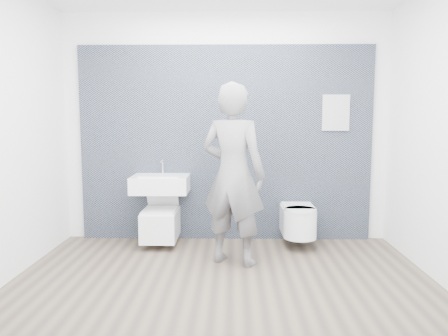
{
  "coord_description": "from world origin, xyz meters",
  "views": [
    {
      "loc": [
        0.09,
        -3.94,
        1.53
      ],
      "look_at": [
        0.0,
        0.6,
        1.0
      ],
      "focal_mm": 35.0,
      "sensor_mm": 36.0,
      "label": 1
    }
  ],
  "objects_px": {
    "washbasin": "(160,183)",
    "toilet_rounded": "(299,221)",
    "toilet_square": "(161,222)",
    "visitor": "(233,175)"
  },
  "relations": [
    {
      "from": "washbasin",
      "to": "toilet_rounded",
      "type": "relative_size",
      "value": 1.04
    },
    {
      "from": "toilet_square",
      "to": "toilet_rounded",
      "type": "relative_size",
      "value": 1.14
    },
    {
      "from": "toilet_square",
      "to": "toilet_rounded",
      "type": "bearing_deg",
      "value": -1.19
    },
    {
      "from": "toilet_square",
      "to": "visitor",
      "type": "height_order",
      "value": "visitor"
    },
    {
      "from": "toilet_square",
      "to": "visitor",
      "type": "bearing_deg",
      "value": -35.67
    },
    {
      "from": "washbasin",
      "to": "toilet_rounded",
      "type": "bearing_deg",
      "value": -2.59
    },
    {
      "from": "washbasin",
      "to": "visitor",
      "type": "xyz_separation_m",
      "value": [
        0.87,
        -0.66,
        0.2
      ]
    },
    {
      "from": "washbasin",
      "to": "visitor",
      "type": "distance_m",
      "value": 1.11
    },
    {
      "from": "visitor",
      "to": "washbasin",
      "type": "bearing_deg",
      "value": -14.89
    },
    {
      "from": "toilet_square",
      "to": "washbasin",
      "type": "bearing_deg",
      "value": 90.0
    }
  ]
}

